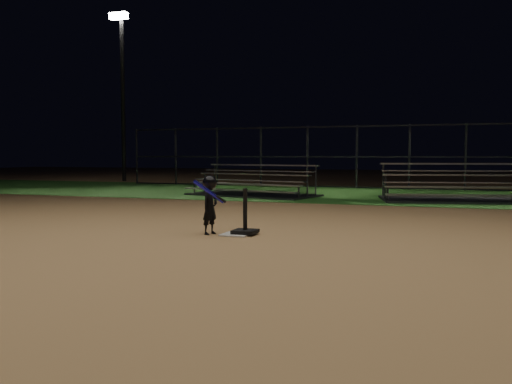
{
  "coord_description": "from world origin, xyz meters",
  "views": [
    {
      "loc": [
        3.19,
        -8.08,
        1.32
      ],
      "look_at": [
        0.0,
        1.0,
        0.65
      ],
      "focal_mm": 37.22,
      "sensor_mm": 36.0,
      "label": 1
    }
  ],
  "objects_px": {
    "bleacher_right": "(461,194)",
    "light_pole_left": "(122,82)",
    "home_plate": "(236,234)",
    "batting_tee": "(245,225)",
    "bleacher_left": "(252,189)",
    "child_batter": "(210,203)"
  },
  "relations": [
    {
      "from": "bleacher_right",
      "to": "light_pole_left",
      "type": "xyz_separation_m",
      "value": [
        -15.73,
        6.86,
        4.72
      ]
    },
    {
      "from": "batting_tee",
      "to": "light_pole_left",
      "type": "height_order",
      "value": "light_pole_left"
    },
    {
      "from": "child_batter",
      "to": "light_pole_left",
      "type": "height_order",
      "value": "light_pole_left"
    },
    {
      "from": "home_plate",
      "to": "bleacher_left",
      "type": "height_order",
      "value": "bleacher_left"
    },
    {
      "from": "bleacher_left",
      "to": "child_batter",
      "type": "bearing_deg",
      "value": -61.83
    },
    {
      "from": "batting_tee",
      "to": "child_batter",
      "type": "height_order",
      "value": "child_batter"
    },
    {
      "from": "bleacher_right",
      "to": "home_plate",
      "type": "bearing_deg",
      "value": -126.47
    },
    {
      "from": "child_batter",
      "to": "bleacher_left",
      "type": "relative_size",
      "value": 0.22
    },
    {
      "from": "light_pole_left",
      "to": "bleacher_left",
      "type": "bearing_deg",
      "value": -36.33
    },
    {
      "from": "bleacher_left",
      "to": "batting_tee",
      "type": "bearing_deg",
      "value": -57.8
    },
    {
      "from": "batting_tee",
      "to": "bleacher_right",
      "type": "distance_m",
      "value": 8.76
    },
    {
      "from": "batting_tee",
      "to": "bleacher_right",
      "type": "height_order",
      "value": "bleacher_right"
    },
    {
      "from": "bleacher_right",
      "to": "light_pole_left",
      "type": "bearing_deg",
      "value": 144.74
    },
    {
      "from": "bleacher_right",
      "to": "bleacher_left",
      "type": "bearing_deg",
      "value": 168.78
    },
    {
      "from": "bleacher_left",
      "to": "light_pole_left",
      "type": "distance_m",
      "value": 12.6
    },
    {
      "from": "child_batter",
      "to": "bleacher_right",
      "type": "bearing_deg",
      "value": -11.01
    },
    {
      "from": "bleacher_left",
      "to": "light_pole_left",
      "type": "relative_size",
      "value": 0.54
    },
    {
      "from": "child_batter",
      "to": "bleacher_left",
      "type": "height_order",
      "value": "bleacher_left"
    },
    {
      "from": "child_batter",
      "to": "home_plate",
      "type": "bearing_deg",
      "value": -67.68
    },
    {
      "from": "batting_tee",
      "to": "child_batter",
      "type": "distance_m",
      "value": 0.69
    },
    {
      "from": "home_plate",
      "to": "batting_tee",
      "type": "xyz_separation_m",
      "value": [
        0.13,
        0.09,
        0.15
      ]
    },
    {
      "from": "home_plate",
      "to": "bleacher_right",
      "type": "relative_size",
      "value": 0.09
    }
  ]
}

